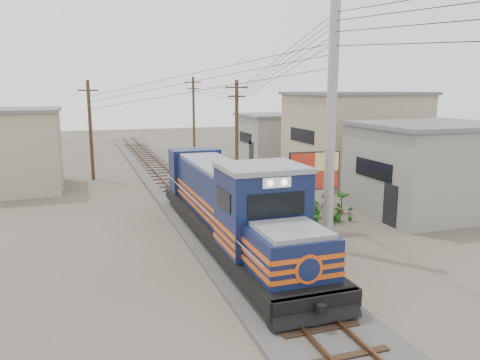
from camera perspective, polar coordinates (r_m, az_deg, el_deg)
name	(u,v)px	position (r m, az deg, el deg)	size (l,w,h in m)	color
ground	(241,255)	(18.62, 0.16, -9.10)	(120.00, 120.00, 0.00)	#473F35
ballast	(186,198)	(27.86, -6.58, -2.15)	(3.60, 70.00, 0.16)	#595651
track	(186,195)	(27.82, -6.59, -1.78)	(1.15, 70.00, 0.12)	#51331E
locomotive	(231,206)	(19.33, -1.13, -3.18)	(2.80, 15.20, 3.77)	black
utility_pole_main	(331,126)	(18.53, 11.03, 6.47)	(0.40, 0.40, 10.00)	#9E9B93
wooden_pole_mid	(237,129)	(32.30, -0.41, 6.22)	(1.60, 0.24, 7.00)	#4C3826
wooden_pole_far	(194,115)	(45.81, -5.66, 7.93)	(1.60, 0.24, 7.50)	#4C3826
wooden_pole_left	(90,128)	(34.63, -17.77, 6.02)	(1.60, 0.24, 7.00)	#4C3826
power_lines	(187,67)	(25.65, -6.53, 13.57)	(9.65, 19.00, 3.30)	black
shophouse_front	(431,168)	(26.33, 22.22, 1.38)	(7.35, 6.30, 4.70)	gray
shophouse_mid	(353,136)	(34.00, 13.65, 5.19)	(8.40, 7.35, 6.20)	gray
shophouse_back	(277,137)	(42.21, 4.54, 5.20)	(6.30, 6.30, 4.20)	gray
shophouse_left	(10,150)	(33.02, -26.28, 3.31)	(6.30, 6.30, 5.20)	gray
billboard	(314,173)	(21.12, 9.03, 0.86)	(2.39, 0.31, 3.69)	#99999E
market_umbrella	(294,168)	(25.98, 6.58, 1.48)	(2.85, 2.85, 2.41)	black
vendor	(326,200)	(24.74, 10.39, -2.40)	(0.53, 0.35, 1.46)	black
plant_nursery	(310,209)	(23.76, 8.56, -3.53)	(3.45, 3.22, 1.14)	#205919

